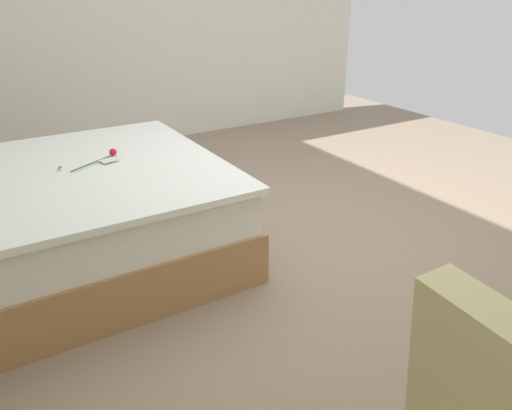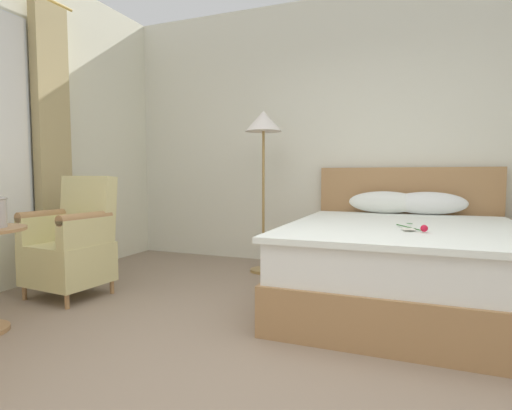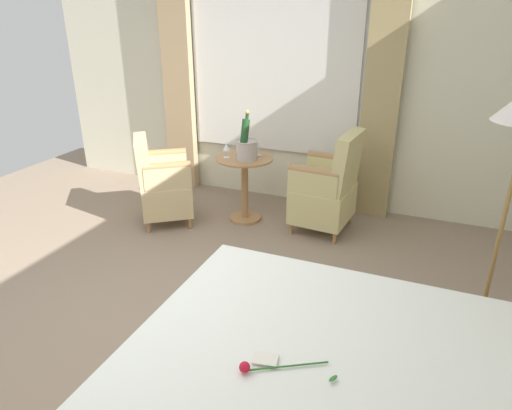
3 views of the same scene
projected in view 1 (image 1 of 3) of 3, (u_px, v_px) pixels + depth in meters
The scene contains 3 objects.
ground_plane at pixel (301, 236), 3.65m from camera, with size 7.20×7.20×0.00m, color gray.
wall_far_side at pixel (145, 2), 5.30m from camera, with size 0.12×5.66×2.99m.
bed at pixel (39, 223), 3.07m from camera, with size 1.78×2.21×1.11m.
Camera 1 is at (-2.59, 1.96, 1.70)m, focal length 35.00 mm.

